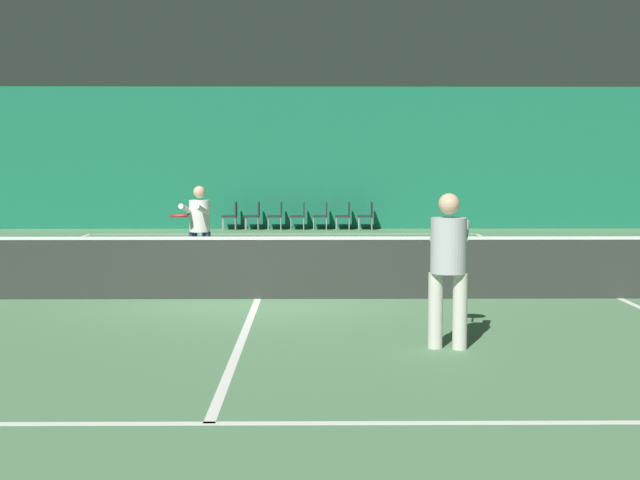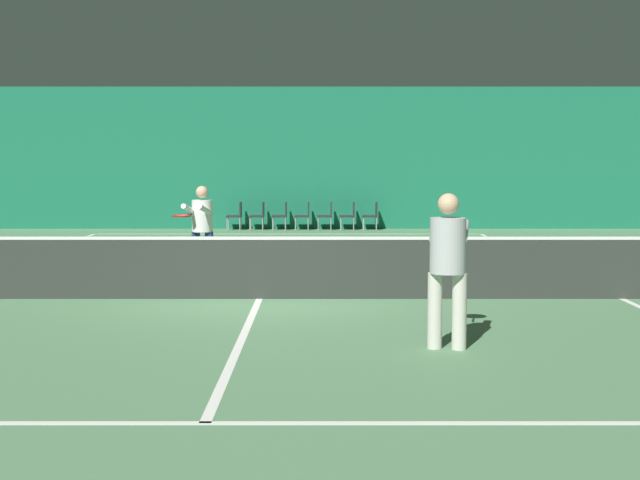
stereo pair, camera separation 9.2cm
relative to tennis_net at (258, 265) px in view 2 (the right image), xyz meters
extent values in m
plane|color=#56845B|center=(0.00, 0.00, -0.51)|extent=(60.00, 60.00, 0.00)
cube|color=#196B4C|center=(0.00, 13.92, 1.65)|extent=(23.00, 0.12, 4.31)
cube|color=white|center=(0.00, 11.90, -0.51)|extent=(11.00, 0.10, 0.00)
cube|color=white|center=(0.00, 6.40, -0.51)|extent=(8.25, 0.10, 0.00)
cube|color=white|center=(0.00, -6.40, -0.51)|extent=(8.25, 0.10, 0.00)
cube|color=white|center=(5.50, 0.00, -0.51)|extent=(0.10, 23.80, 0.00)
cube|color=white|center=(0.00, 0.00, -0.51)|extent=(0.10, 12.80, 0.00)
cube|color=#2D332D|center=(0.00, 0.00, -0.04)|extent=(11.90, 0.02, 0.95)
cube|color=white|center=(0.00, 0.00, 0.41)|extent=(11.90, 0.02, 0.05)
cylinder|color=beige|center=(2.20, -3.55, -0.09)|extent=(0.19, 0.19, 0.85)
cylinder|color=beige|center=(2.46, -3.61, -0.09)|extent=(0.19, 0.19, 0.85)
cylinder|color=#B7B7BC|center=(2.33, -3.58, 0.64)|extent=(0.47, 0.47, 0.61)
sphere|color=#DBAD89|center=(2.33, -3.58, 1.11)|extent=(0.23, 0.23, 0.23)
cylinder|color=#B7B7BC|center=(2.23, -3.27, 0.79)|extent=(0.22, 0.59, 0.25)
cylinder|color=#B7B7BC|center=(2.54, -3.34, 0.79)|extent=(0.22, 0.59, 0.25)
cylinder|color=black|center=(2.48, -2.88, 0.71)|extent=(0.09, 0.31, 0.03)
torus|color=#1951B2|center=(2.54, -2.59, 0.71)|extent=(0.39, 0.39, 0.03)
cylinder|color=silver|center=(2.54, -2.59, 0.71)|extent=(0.33, 0.33, 0.00)
cylinder|color=navy|center=(-1.10, 2.74, -0.11)|extent=(0.18, 0.18, 0.80)
cylinder|color=navy|center=(-1.34, 2.80, -0.11)|extent=(0.18, 0.18, 0.80)
cylinder|color=white|center=(-1.22, 2.77, 0.58)|extent=(0.45, 0.45, 0.58)
sphere|color=#DBAD89|center=(-1.22, 2.77, 1.01)|extent=(0.22, 0.22, 0.22)
cylinder|color=white|center=(-1.14, 2.48, 0.71)|extent=(0.22, 0.56, 0.23)
cylinder|color=white|center=(-1.43, 2.55, 0.71)|extent=(0.22, 0.56, 0.23)
cylinder|color=black|center=(-1.38, 2.11, 0.64)|extent=(0.10, 0.30, 0.03)
torus|color=red|center=(-1.45, 1.82, 0.64)|extent=(0.40, 0.40, 0.03)
cylinder|color=silver|center=(-1.45, 1.82, 0.64)|extent=(0.33, 0.33, 0.00)
cylinder|color=#99999E|center=(-1.86, 13.56, -0.32)|extent=(0.03, 0.03, 0.39)
cylinder|color=#99999E|center=(-1.86, 13.18, -0.32)|extent=(0.03, 0.03, 0.39)
cylinder|color=#99999E|center=(-1.48, 13.56, -0.32)|extent=(0.03, 0.03, 0.39)
cylinder|color=#99999E|center=(-1.48, 13.18, -0.32)|extent=(0.03, 0.03, 0.39)
cube|color=#232328|center=(-1.67, 13.37, -0.10)|extent=(0.44, 0.44, 0.05)
cube|color=#232328|center=(-1.47, 13.37, 0.13)|extent=(0.04, 0.44, 0.40)
cylinder|color=#99999E|center=(-1.18, 13.56, -0.32)|extent=(0.03, 0.03, 0.39)
cylinder|color=#99999E|center=(-1.18, 13.18, -0.32)|extent=(0.03, 0.03, 0.39)
cylinder|color=#99999E|center=(-0.80, 13.56, -0.32)|extent=(0.03, 0.03, 0.39)
cylinder|color=#99999E|center=(-0.80, 13.18, -0.32)|extent=(0.03, 0.03, 0.39)
cube|color=#232328|center=(-0.99, 13.37, -0.10)|extent=(0.44, 0.44, 0.05)
cube|color=#232328|center=(-0.79, 13.37, 0.13)|extent=(0.04, 0.44, 0.40)
cylinder|color=#99999E|center=(-0.50, 13.56, -0.32)|extent=(0.03, 0.03, 0.39)
cylinder|color=#99999E|center=(-0.50, 13.18, -0.32)|extent=(0.03, 0.03, 0.39)
cylinder|color=#99999E|center=(-0.12, 13.56, -0.32)|extent=(0.03, 0.03, 0.39)
cylinder|color=#99999E|center=(-0.12, 13.18, -0.32)|extent=(0.03, 0.03, 0.39)
cube|color=#232328|center=(-0.31, 13.37, -0.10)|extent=(0.44, 0.44, 0.05)
cube|color=#232328|center=(-0.11, 13.37, 0.13)|extent=(0.04, 0.44, 0.40)
cylinder|color=#99999E|center=(0.18, 13.56, -0.32)|extent=(0.03, 0.03, 0.39)
cylinder|color=#99999E|center=(0.18, 13.18, -0.32)|extent=(0.03, 0.03, 0.39)
cylinder|color=#99999E|center=(0.56, 13.56, -0.32)|extent=(0.03, 0.03, 0.39)
cylinder|color=#99999E|center=(0.56, 13.18, -0.32)|extent=(0.03, 0.03, 0.39)
cube|color=#232328|center=(0.37, 13.37, -0.10)|extent=(0.44, 0.44, 0.05)
cube|color=#232328|center=(0.57, 13.37, 0.13)|extent=(0.04, 0.44, 0.40)
cylinder|color=#99999E|center=(0.87, 13.56, -0.32)|extent=(0.03, 0.03, 0.39)
cylinder|color=#99999E|center=(0.87, 13.18, -0.32)|extent=(0.03, 0.03, 0.39)
cylinder|color=#99999E|center=(1.25, 13.56, -0.32)|extent=(0.03, 0.03, 0.39)
cylinder|color=#99999E|center=(1.25, 13.18, -0.32)|extent=(0.03, 0.03, 0.39)
cube|color=#232328|center=(1.06, 13.37, -0.10)|extent=(0.44, 0.44, 0.05)
cube|color=#232328|center=(1.26, 13.37, 0.13)|extent=(0.04, 0.44, 0.40)
cylinder|color=#99999E|center=(1.55, 13.56, -0.32)|extent=(0.03, 0.03, 0.39)
cylinder|color=#99999E|center=(1.55, 13.18, -0.32)|extent=(0.03, 0.03, 0.39)
cylinder|color=#99999E|center=(1.93, 13.56, -0.32)|extent=(0.03, 0.03, 0.39)
cylinder|color=#99999E|center=(1.93, 13.18, -0.32)|extent=(0.03, 0.03, 0.39)
cube|color=#232328|center=(1.74, 13.37, -0.10)|extent=(0.44, 0.44, 0.05)
cube|color=#232328|center=(1.94, 13.37, 0.13)|extent=(0.04, 0.44, 0.40)
cylinder|color=#99999E|center=(2.23, 13.56, -0.32)|extent=(0.03, 0.03, 0.39)
cylinder|color=#99999E|center=(2.23, 13.18, -0.32)|extent=(0.03, 0.03, 0.39)
cylinder|color=#99999E|center=(2.61, 13.56, -0.32)|extent=(0.03, 0.03, 0.39)
cylinder|color=#99999E|center=(2.61, 13.18, -0.32)|extent=(0.03, 0.03, 0.39)
cube|color=#232328|center=(2.42, 13.37, -0.10)|extent=(0.44, 0.44, 0.05)
cube|color=#232328|center=(2.62, 13.37, 0.13)|extent=(0.04, 0.44, 0.40)
camera|label=1|loc=(0.83, -13.34, 1.58)|focal=50.00mm
camera|label=2|loc=(0.92, -13.34, 1.58)|focal=50.00mm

